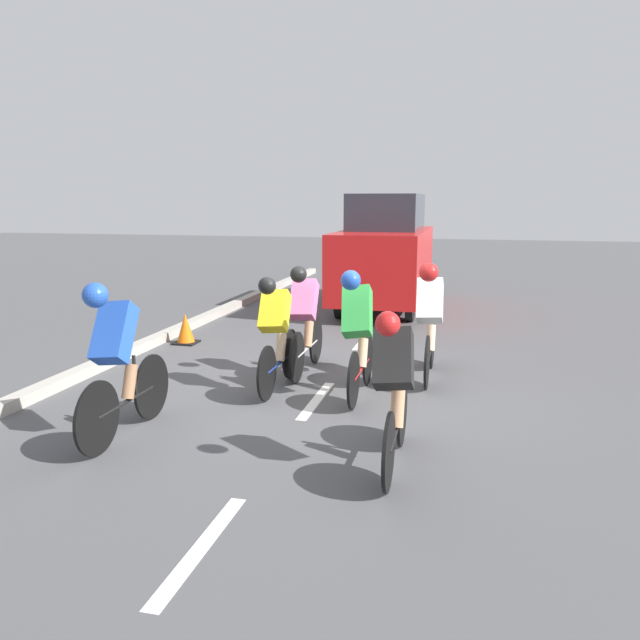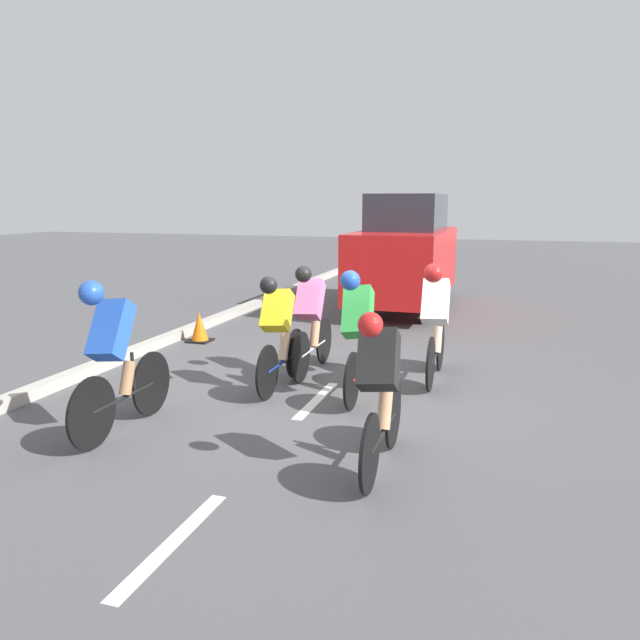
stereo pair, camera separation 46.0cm
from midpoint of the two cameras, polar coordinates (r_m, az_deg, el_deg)
ground_plane at (r=7.82m, az=2.69°, el=-6.06°), size 60.00×60.00×0.00m
lane_stripe_near at (r=4.55m, az=-10.37°, el=-19.39°), size 0.12×1.40×0.01m
lane_stripe_mid at (r=7.28m, az=1.51°, el=-7.33°), size 0.12×1.40×0.01m
lane_stripe_far at (r=10.28m, az=6.43°, el=-1.93°), size 0.12×1.40×0.01m
curb at (r=8.66m, az=-19.35°, el=-4.50°), size 0.20×24.67×0.14m
cyclist_blue at (r=6.32m, az=-16.34°, el=-2.92°), size 0.37×1.68×1.56m
cyclist_pink at (r=8.19m, az=0.74°, el=0.26°), size 0.34×1.65×1.47m
cyclist_black at (r=5.29m, az=7.99°, el=-6.16°), size 0.37×1.62×1.43m
cyclist_yellow at (r=7.51m, az=-2.06°, el=-0.94°), size 0.35×1.60×1.42m
cyclist_green at (r=7.17m, az=5.41°, el=-0.98°), size 0.39×1.62×1.53m
cyclist_white at (r=7.99m, az=12.14°, el=0.11°), size 0.35×1.67×1.53m
support_car at (r=13.22m, az=8.81°, el=6.04°), size 1.70×4.21×2.40m
traffic_cone at (r=10.30m, az=-9.71°, el=-0.68°), size 0.36×0.36×0.49m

